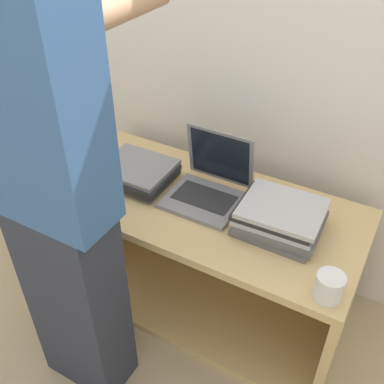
{
  "coord_description": "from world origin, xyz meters",
  "views": [
    {
      "loc": [
        0.69,
        -1.01,
        1.8
      ],
      "look_at": [
        0.0,
        0.22,
        0.73
      ],
      "focal_mm": 42.0,
      "sensor_mm": 36.0,
      "label": 1
    }
  ],
  "objects_px": {
    "laptop_stack_right": "(280,218)",
    "laptop_open": "(209,186)",
    "person": "(56,199)",
    "laptop_stack_left": "(137,173)",
    "mug": "(329,287)"
  },
  "relations": [
    {
      "from": "laptop_stack_right",
      "to": "laptop_open",
      "type": "bearing_deg",
      "value": 171.11
    },
    {
      "from": "person",
      "to": "laptop_stack_left",
      "type": "bearing_deg",
      "value": 101.16
    },
    {
      "from": "laptop_stack_right",
      "to": "mug",
      "type": "bearing_deg",
      "value": -42.45
    },
    {
      "from": "laptop_open",
      "to": "laptop_stack_left",
      "type": "xyz_separation_m",
      "value": [
        -0.34,
        -0.05,
        -0.02
      ]
    },
    {
      "from": "laptop_open",
      "to": "mug",
      "type": "distance_m",
      "value": 0.67
    },
    {
      "from": "laptop_stack_left",
      "to": "mug",
      "type": "bearing_deg",
      "value": -14.43
    },
    {
      "from": "laptop_open",
      "to": "person",
      "type": "relative_size",
      "value": 0.17
    },
    {
      "from": "laptop_stack_right",
      "to": "mug",
      "type": "relative_size",
      "value": 3.48
    },
    {
      "from": "laptop_stack_right",
      "to": "mug",
      "type": "height_order",
      "value": "laptop_stack_right"
    },
    {
      "from": "laptop_stack_right",
      "to": "person",
      "type": "xyz_separation_m",
      "value": [
        -0.57,
        -0.57,
        0.26
      ]
    },
    {
      "from": "laptop_open",
      "to": "laptop_stack_right",
      "type": "bearing_deg",
      "value": -8.89
    },
    {
      "from": "laptop_open",
      "to": "person",
      "type": "bearing_deg",
      "value": -110.04
    },
    {
      "from": "laptop_stack_left",
      "to": "laptop_stack_right",
      "type": "bearing_deg",
      "value": -0.21
    },
    {
      "from": "person",
      "to": "mug",
      "type": "xyz_separation_m",
      "value": [
        0.83,
        0.33,
        -0.27
      ]
    },
    {
      "from": "mug",
      "to": "laptop_open",
      "type": "bearing_deg",
      "value": 154.07
    }
  ]
}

